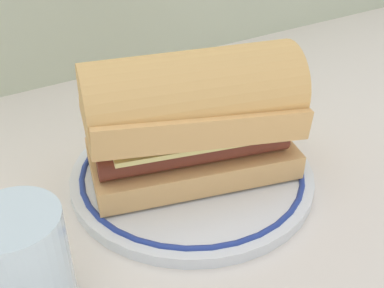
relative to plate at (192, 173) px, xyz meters
The scene contains 4 objects.
ground_plane 0.02m from the plate, 144.10° to the right, with size 1.50×1.50×0.00m, color silver.
plate is the anchor object (origin of this frame).
sausage_sandwich 0.07m from the plate, 90.00° to the left, with size 0.23×0.15×0.13m.
drinking_glass 0.21m from the plate, 157.63° to the right, with size 0.07×0.07×0.10m.
Camera 1 is at (-0.20, -0.35, 0.32)m, focal length 44.94 mm.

